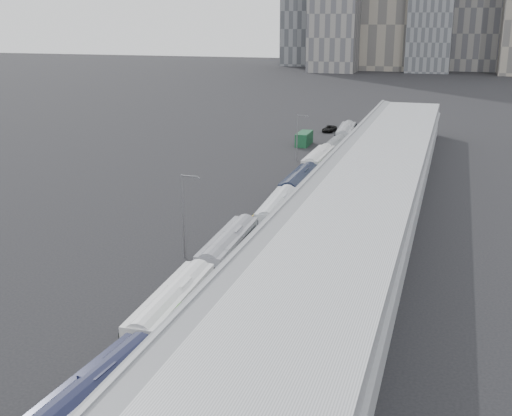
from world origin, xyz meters
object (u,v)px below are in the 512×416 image
at_px(bus_4, 277,215).
at_px(street_lamp_near, 185,211).
at_px(street_lamp_far, 298,134).
at_px(suv, 329,129).
at_px(bus_3, 229,253).
at_px(bus_7, 334,152).
at_px(bus_6, 318,165).
at_px(bus_1, 86,415).
at_px(shipping_container, 304,139).
at_px(bus_2, 173,314).
at_px(bus_8, 346,137).
at_px(bus_5, 299,187).

relative_size(bus_4, street_lamp_near, 1.44).
height_order(bus_4, street_lamp_far, street_lamp_far).
bearing_deg(suv, bus_4, -78.05).
relative_size(bus_3, bus_7, 1.05).
distance_m(bus_6, street_lamp_near, 41.86).
xyz_separation_m(bus_1, bus_3, (-1.12, 28.58, -0.04)).
relative_size(bus_3, shipping_container, 2.05).
bearing_deg(suv, bus_1, -80.26).
xyz_separation_m(bus_2, bus_8, (-0.21, 84.01, 0.04)).
height_order(bus_1, bus_3, bus_1).
bearing_deg(bus_6, shipping_container, 108.64).
bearing_deg(bus_4, bus_6, 88.80).
xyz_separation_m(bus_2, shipping_container, (-8.13, 81.30, -0.34)).
height_order(bus_5, bus_6, bus_6).
distance_m(bus_8, shipping_container, 8.38).
xyz_separation_m(bus_4, bus_5, (-0.44, 13.37, 0.06)).
height_order(bus_2, suv, bus_2).
bearing_deg(bus_1, bus_3, 96.51).
distance_m(bus_6, bus_7, 11.04).
relative_size(bus_2, street_lamp_far, 1.61).
xyz_separation_m(bus_3, bus_6, (0.20, 42.90, 0.04)).
xyz_separation_m(bus_4, street_lamp_near, (-6.51, -12.82, 3.63)).
bearing_deg(street_lamp_near, bus_2, -70.23).
height_order(bus_3, shipping_container, bus_3).
bearing_deg(bus_7, street_lamp_far, -158.18).
distance_m(bus_6, bus_8, 26.67).
xyz_separation_m(bus_2, suv, (-6.29, 98.36, -0.94)).
distance_m(bus_1, bus_2, 14.16).
xyz_separation_m(bus_6, bus_7, (0.53, 11.03, -0.10)).
relative_size(bus_5, street_lamp_near, 1.48).
distance_m(bus_3, bus_8, 69.57).
bearing_deg(bus_1, bus_6, 95.00).
xyz_separation_m(bus_4, bus_6, (-0.94, 28.52, 0.06)).
relative_size(bus_4, street_lamp_far, 1.57).
bearing_deg(shipping_container, bus_2, -84.62).
bearing_deg(bus_5, bus_7, 90.08).
relative_size(bus_2, suv, 2.65).
distance_m(bus_7, street_lamp_far, 7.27).
bearing_deg(bus_3, bus_2, -90.60).
distance_m(bus_3, shipping_container, 67.31).
bearing_deg(bus_7, bus_4, -88.21).
xyz_separation_m(street_lamp_far, shipping_container, (-2.40, 15.22, -3.54)).
distance_m(bus_4, street_lamp_near, 14.83).
height_order(bus_1, bus_7, bus_1).
height_order(bus_6, street_lamp_near, street_lamp_near).
bearing_deg(shipping_container, street_lamp_near, -88.25).
height_order(bus_8, suv, bus_8).
height_order(bus_7, suv, bus_7).
distance_m(bus_2, bus_5, 42.19).
bearing_deg(suv, street_lamp_near, -83.47).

